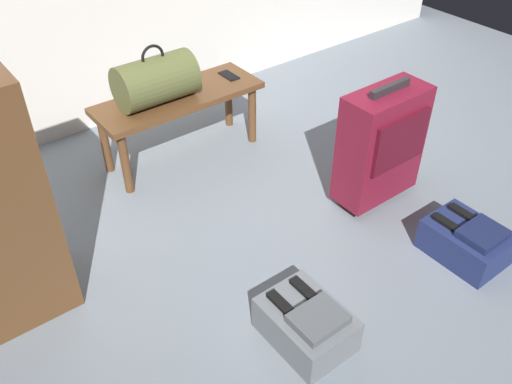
{
  "coord_description": "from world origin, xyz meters",
  "views": [
    {
      "loc": [
        -1.44,
        -1.63,
        1.91
      ],
      "look_at": [
        -0.15,
        0.06,
        0.25
      ],
      "focal_mm": 38.02,
      "sensor_mm": 36.0,
      "label": 1
    }
  ],
  "objects_px": {
    "bench": "(179,105)",
    "backpack_grey": "(306,324)",
    "duffel_bag_olive": "(156,80)",
    "suitcase_upright_burgundy": "(381,144)",
    "backpack_navy": "(467,241)",
    "cell_phone": "(229,75)"
  },
  "relations": [
    {
      "from": "bench",
      "to": "duffel_bag_olive",
      "type": "relative_size",
      "value": 2.27
    },
    {
      "from": "backpack_grey",
      "to": "backpack_navy",
      "type": "height_order",
      "value": "same"
    },
    {
      "from": "backpack_grey",
      "to": "cell_phone",
      "type": "bearing_deg",
      "value": 65.58
    },
    {
      "from": "cell_phone",
      "to": "backpack_grey",
      "type": "bearing_deg",
      "value": -114.42
    },
    {
      "from": "duffel_bag_olive",
      "to": "backpack_grey",
      "type": "height_order",
      "value": "duffel_bag_olive"
    },
    {
      "from": "suitcase_upright_burgundy",
      "to": "bench",
      "type": "bearing_deg",
      "value": 121.14
    },
    {
      "from": "suitcase_upright_burgundy",
      "to": "backpack_grey",
      "type": "xyz_separation_m",
      "value": [
        -0.94,
        -0.49,
        -0.27
      ]
    },
    {
      "from": "suitcase_upright_burgundy",
      "to": "backpack_grey",
      "type": "distance_m",
      "value": 1.09
    },
    {
      "from": "bench",
      "to": "duffel_bag_olive",
      "type": "xyz_separation_m",
      "value": [
        -0.13,
        0.0,
        0.2
      ]
    },
    {
      "from": "cell_phone",
      "to": "backpack_navy",
      "type": "height_order",
      "value": "cell_phone"
    },
    {
      "from": "duffel_bag_olive",
      "to": "suitcase_upright_burgundy",
      "type": "height_order",
      "value": "duffel_bag_olive"
    },
    {
      "from": "backpack_grey",
      "to": "duffel_bag_olive",
      "type": "bearing_deg",
      "value": 82.92
    },
    {
      "from": "duffel_bag_olive",
      "to": "suitcase_upright_burgundy",
      "type": "relative_size",
      "value": 0.63
    },
    {
      "from": "cell_phone",
      "to": "backpack_navy",
      "type": "distance_m",
      "value": 1.68
    },
    {
      "from": "bench",
      "to": "duffel_bag_olive",
      "type": "height_order",
      "value": "duffel_bag_olive"
    },
    {
      "from": "duffel_bag_olive",
      "to": "suitcase_upright_burgundy",
      "type": "distance_m",
      "value": 1.28
    },
    {
      "from": "duffel_bag_olive",
      "to": "backpack_navy",
      "type": "relative_size",
      "value": 1.16
    },
    {
      "from": "bench",
      "to": "backpack_navy",
      "type": "height_order",
      "value": "bench"
    },
    {
      "from": "duffel_bag_olive",
      "to": "backpack_navy",
      "type": "bearing_deg",
      "value": -64.45
    },
    {
      "from": "duffel_bag_olive",
      "to": "backpack_grey",
      "type": "distance_m",
      "value": 1.59
    },
    {
      "from": "suitcase_upright_burgundy",
      "to": "backpack_grey",
      "type": "relative_size",
      "value": 1.85
    },
    {
      "from": "bench",
      "to": "backpack_grey",
      "type": "distance_m",
      "value": 1.56
    }
  ]
}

